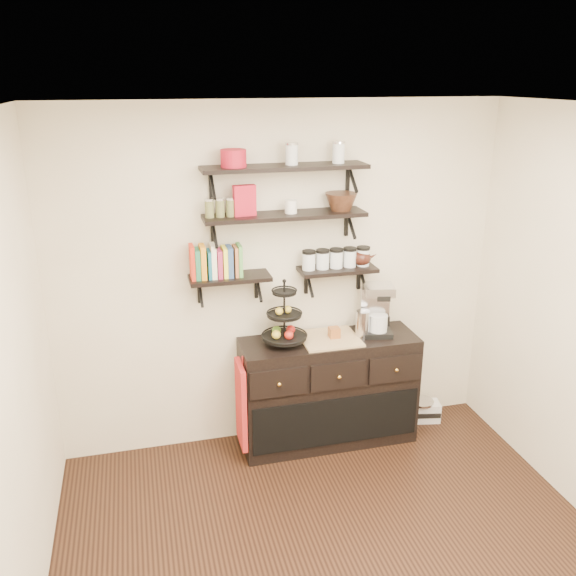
{
  "coord_description": "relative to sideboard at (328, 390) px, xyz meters",
  "views": [
    {
      "loc": [
        -1.06,
        -2.63,
        2.86
      ],
      "look_at": [
        -0.1,
        1.15,
        1.49
      ],
      "focal_mm": 38.0,
      "sensor_mm": 36.0,
      "label": 1
    }
  ],
  "objects": [
    {
      "name": "apron",
      "position": [
        -0.73,
        -0.1,
        0.03
      ],
      "size": [
        0.04,
        0.29,
        0.67
      ],
      "primitive_type": "cube",
      "color": "#A71224",
      "rests_on": "sideboard"
    },
    {
      "name": "ramekins",
      "position": [
        -0.29,
        0.1,
        1.5
      ],
      "size": [
        0.09,
        0.09,
        0.1
      ],
      "primitive_type": "cylinder",
      "color": "white",
      "rests_on": "shelf_mid"
    },
    {
      "name": "thermal_carafe",
      "position": [
        0.27,
        -0.02,
        0.56
      ],
      "size": [
        0.11,
        0.11,
        0.22
      ],
      "primitive_type": "cylinder",
      "color": "silver",
      "rests_on": "sideboard"
    },
    {
      "name": "shelf_mid",
      "position": [
        -0.33,
        0.1,
        1.43
      ],
      "size": [
        1.2,
        0.27,
        0.23
      ],
      "color": "black",
      "rests_on": "back_wall"
    },
    {
      "name": "glass_canisters",
      "position": [
        0.08,
        0.12,
        1.06
      ],
      "size": [
        0.54,
        0.1,
        0.13
      ],
      "color": "silver",
      "rests_on": "shelf_low_right"
    },
    {
      "name": "recipe_box",
      "position": [
        -0.63,
        0.1,
        1.56
      ],
      "size": [
        0.17,
        0.08,
        0.22
      ],
      "primitive_type": "cube",
      "rotation": [
        0.0,
        0.0,
        0.1
      ],
      "color": "#AE1327",
      "rests_on": "shelf_mid"
    },
    {
      "name": "shelf_top",
      "position": [
        -0.33,
        0.1,
        1.78
      ],
      "size": [
        1.2,
        0.27,
        0.23
      ],
      "color": "black",
      "rests_on": "back_wall"
    },
    {
      "name": "cookbooks",
      "position": [
        -0.84,
        0.12,
        1.11
      ],
      "size": [
        0.36,
        0.15,
        0.26
      ],
      "color": "red",
      "rests_on": "shelf_low_left"
    },
    {
      "name": "coffee_maker",
      "position": [
        0.4,
        0.03,
        0.65
      ],
      "size": [
        0.26,
        0.26,
        0.42
      ],
      "rotation": [
        0.0,
        0.0,
        -0.21
      ],
      "color": "black",
      "rests_on": "sideboard"
    },
    {
      "name": "candle",
      "position": [
        0.04,
        0.0,
        0.5
      ],
      "size": [
        0.08,
        0.08,
        0.08
      ],
      "primitive_type": "cube",
      "color": "brown",
      "rests_on": "sideboard"
    },
    {
      "name": "radio",
      "position": [
        0.88,
        0.08,
        -0.36
      ],
      "size": [
        0.34,
        0.25,
        0.19
      ],
      "rotation": [
        0.0,
        0.0,
        -0.2
      ],
      "color": "silver",
      "rests_on": "floor"
    },
    {
      "name": "ceiling",
      "position": [
        -0.33,
        -1.51,
        2.25
      ],
      "size": [
        3.5,
        3.5,
        0.02
      ],
      "primitive_type": "cube",
      "color": "white",
      "rests_on": "back_wall"
    },
    {
      "name": "sideboard",
      "position": [
        0.0,
        0.0,
        0.0
      ],
      "size": [
        1.4,
        0.5,
        0.92
      ],
      "color": "black",
      "rests_on": "floor"
    },
    {
      "name": "walnut_bowl",
      "position": [
        0.1,
        0.1,
        1.51
      ],
      "size": [
        0.24,
        0.24,
        0.13
      ],
      "primitive_type": null,
      "color": "black",
      "rests_on": "shelf_mid"
    },
    {
      "name": "red_pot",
      "position": [
        -0.7,
        0.1,
        1.86
      ],
      "size": [
        0.18,
        0.18,
        0.12
      ],
      "primitive_type": "cylinder",
      "color": "#AE1327",
      "rests_on": "shelf_top"
    },
    {
      "name": "fruit_stand",
      "position": [
        -0.36,
        0.0,
        0.62
      ],
      "size": [
        0.34,
        0.34,
        0.5
      ],
      "rotation": [
        0.0,
        0.0,
        0.04
      ],
      "color": "black",
      "rests_on": "sideboard"
    },
    {
      "name": "shelf_low_left",
      "position": [
        -0.75,
        0.12,
        0.98
      ],
      "size": [
        0.6,
        0.25,
        0.23
      ],
      "color": "black",
      "rests_on": "back_wall"
    },
    {
      "name": "back_wall",
      "position": [
        -0.33,
        0.24,
        0.9
      ],
      "size": [
        3.5,
        0.02,
        2.7
      ],
      "primitive_type": "cube",
      "color": "white",
      "rests_on": "ground"
    },
    {
      "name": "shelf_low_right",
      "position": [
        0.09,
        0.12,
        0.98
      ],
      "size": [
        0.6,
        0.25,
        0.23
      ],
      "color": "black",
      "rests_on": "back_wall"
    },
    {
      "name": "teapot",
      "position": [
        0.29,
        0.12,
        1.07
      ],
      "size": [
        0.22,
        0.18,
        0.14
      ],
      "primitive_type": null,
      "rotation": [
        0.0,
        0.0,
        0.2
      ],
      "color": "#33160F",
      "rests_on": "shelf_low_right"
    }
  ]
}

